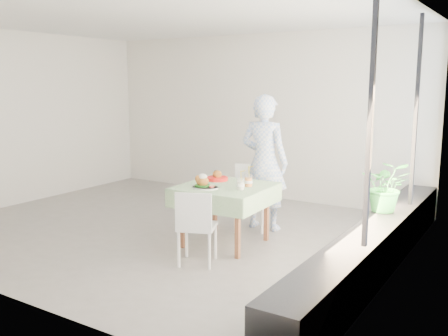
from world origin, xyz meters
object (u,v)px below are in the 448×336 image
Objects in this scene: cafe_table at (225,208)px; chair_far at (249,210)px; main_dish at (204,183)px; juice_cup_orange at (248,181)px; potted_plant at (386,186)px; chair_near at (197,241)px; diner at (264,162)px.

cafe_table is 0.74m from chair_far.
juice_cup_orange is at bearing 41.13° from main_dish.
juice_cup_orange is at bearing -61.62° from chair_far.
potted_plant is at bearing 27.67° from main_dish.
juice_cup_orange is 0.49× the size of potted_plant.
cafe_table is 3.22× the size of main_dish.
chair_near is at bearing -82.12° from cafe_table.
potted_plant is at bearing 41.75° from chair_near.
chair_far is at bearing 95.15° from cafe_table.
diner is (0.08, 0.87, 0.45)m from cafe_table.
potted_plant is (1.47, 0.63, -0.01)m from juice_cup_orange.
juice_cup_orange is 1.60m from potted_plant.
main_dish reaches higher than chair_far.
cafe_table is 0.59× the size of diner.
chair_near is at bearing -63.35° from main_dish.
potted_plant is at bearing 23.14° from juice_cup_orange.
chair_far is at bearing 85.74° from main_dish.
cafe_table is at bearing 62.49° from main_dish.
potted_plant is (1.81, 0.01, 0.53)m from chair_far.
potted_plant is (1.74, 0.72, 0.34)m from cafe_table.
main_dish is at bearing -94.26° from chair_far.
juice_cup_orange is (0.19, -0.77, -0.10)m from diner.
chair_near is 1.02m from juice_cup_orange.
diner is (0.14, 0.15, 0.65)m from chair_far.
diner is (-0.03, 1.61, 0.66)m from chair_near.
diner is at bearing 79.26° from main_dish.
juice_cup_orange is (0.27, 0.09, 0.35)m from cafe_table.
potted_plant is at bearing 22.51° from cafe_table.
main_dish reaches higher than chair_near.
chair_far is 0.68m from diner.
chair_near is 2.81× the size of juice_cup_orange.
chair_near is (0.10, -0.74, -0.20)m from cafe_table.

